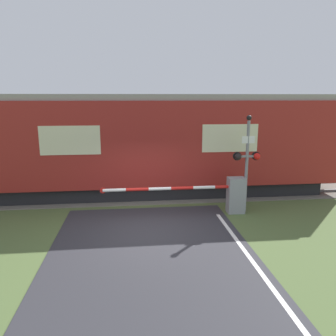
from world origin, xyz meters
name	(u,v)px	position (x,y,z in m)	size (l,w,h in m)	color
ground_plane	(148,229)	(0.00, 0.00, 0.00)	(80.00, 80.00, 0.00)	#4C6033
track_bed	(144,193)	(0.00, 3.94, 0.02)	(36.00, 3.20, 0.13)	#666056
train	(77,145)	(-2.71, 3.94, 2.15)	(21.99, 2.74, 4.20)	black
crossing_barrier	(227,194)	(2.87, 1.21, 0.70)	(5.09, 0.44, 1.29)	gray
signal_post	(247,158)	(3.59, 1.29, 1.97)	(0.99, 0.26, 3.48)	gray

